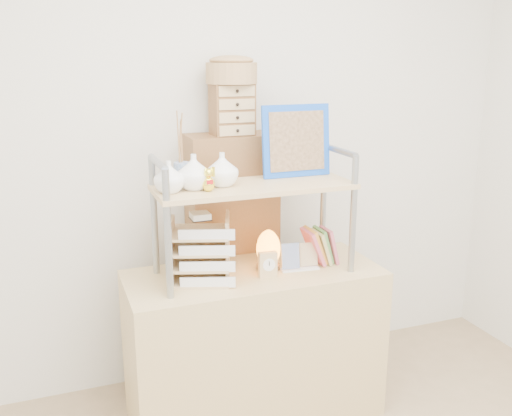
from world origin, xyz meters
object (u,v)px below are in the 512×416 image
Objects in this scene: salt_lamp at (268,249)px; cabinet at (232,261)px; letter_tray at (201,254)px; desk at (254,344)px.

cabinet is at bearing 99.92° from salt_lamp.
cabinet reaches higher than letter_tray.
desk is 6.19× the size of salt_lamp.
desk is 0.89× the size of cabinet.
letter_tray is (-0.27, -0.38, 0.20)m from cabinet.
cabinet is 4.17× the size of letter_tray.
salt_lamp reaches higher than desk.
cabinet is 0.51m from letter_tray.
salt_lamp is (0.08, 0.01, 0.47)m from desk.
cabinet is at bearing 87.88° from desk.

